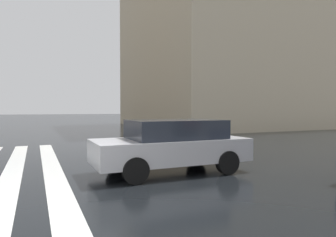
{
  "coord_description": "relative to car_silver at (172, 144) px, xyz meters",
  "views": [
    {
      "loc": [
        -4.73,
        0.59,
        1.69
      ],
      "look_at": [
        8.05,
        -5.13,
        1.27
      ],
      "focal_mm": 31.92,
      "sensor_mm": 36.0,
      "label": 1
    }
  ],
  "objects": [
    {
      "name": "haussmann_block_corner",
      "position": [
        18.88,
        -17.01,
        8.16
      ],
      "size": [
        17.75,
        21.96,
        18.22
      ],
      "color": "beige",
      "rests_on": "ground_plane"
    },
    {
      "name": "car_silver",
      "position": [
        0.0,
        0.0,
        0.0
      ],
      "size": [
        1.85,
        4.1,
        1.41
      ],
      "color": "#B7B7BC",
      "rests_on": "ground_plane"
    },
    {
      "name": "ground_plane",
      "position": [
        -2.5,
        2.76,
        -0.76
      ],
      "size": [
        220.0,
        220.0,
        0.0
      ],
      "primitive_type": "plane",
      "color": "black"
    }
  ]
}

